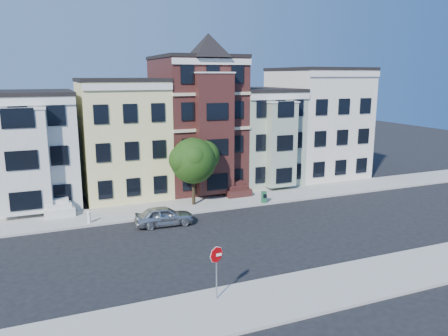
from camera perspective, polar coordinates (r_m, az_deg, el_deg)
name	(u,v)px	position (r m, az deg, el deg)	size (l,w,h in m)	color
ground	(266,234)	(29.97, 5.54, -8.61)	(120.00, 120.00, 0.00)	black
far_sidewalk	(222,202)	(36.83, -0.29, -4.47)	(60.00, 4.00, 0.15)	#9E9B93
near_sidewalk	(340,285)	(23.77, 14.86, -14.51)	(60.00, 4.00, 0.15)	#9E9B93
house_white	(25,150)	(39.73, -24.61, 2.19)	(8.00, 9.00, 9.00)	silver
house_yellow	(122,138)	(40.11, -13.19, 3.78)	(7.00, 9.00, 10.00)	#EDE497
house_brown	(196,124)	(41.66, -3.68, 5.75)	(7.00, 9.00, 12.00)	#3D1B18
house_green	(257,136)	(44.34, 4.35, 4.17)	(6.00, 9.00, 9.00)	#99A891
house_cream	(316,123)	(47.76, 11.93, 5.71)	(8.00, 9.00, 11.00)	white
street_tree	(193,164)	(35.20, -4.04, 0.54)	(5.84, 5.84, 6.79)	#244C12
parked_car	(164,216)	(31.58, -7.83, -6.22)	(1.67, 4.15, 1.41)	#ADB1B6
newspaper_box	(264,197)	(36.45, 5.23, -3.81)	(0.42, 0.38, 0.94)	#1F6038
fire_hydrant	(89,218)	(32.92, -17.21, -6.29)	(0.25, 0.25, 0.70)	white
stop_sign	(216,269)	(20.96, -1.00, -13.11)	(0.82, 0.11, 2.97)	#C20004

